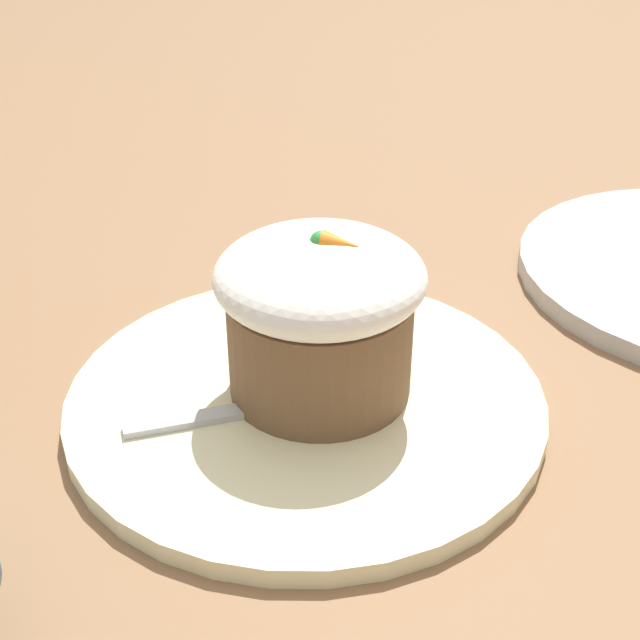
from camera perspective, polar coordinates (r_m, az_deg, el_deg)
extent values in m
plane|color=#846042|center=(0.48, -0.92, -5.63)|extent=(4.00, 4.00, 0.00)
cylinder|color=beige|center=(0.48, -0.92, -5.12)|extent=(0.25, 0.25, 0.01)
cylinder|color=brown|center=(0.46, 0.00, -1.49)|extent=(0.10, 0.10, 0.06)
ellipsoid|color=white|center=(0.44, 0.00, 2.82)|extent=(0.11, 0.11, 0.04)
cone|color=orange|center=(0.43, 1.34, 4.88)|extent=(0.02, 0.01, 0.01)
sphere|color=green|center=(0.43, 0.03, 5.06)|extent=(0.01, 0.01, 0.01)
cube|color=#B7B7BC|center=(0.46, -6.98, -6.13)|extent=(0.08, 0.06, 0.00)
ellipsoid|color=#B7B7BC|center=(0.47, -0.05, -4.84)|extent=(0.05, 0.05, 0.01)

